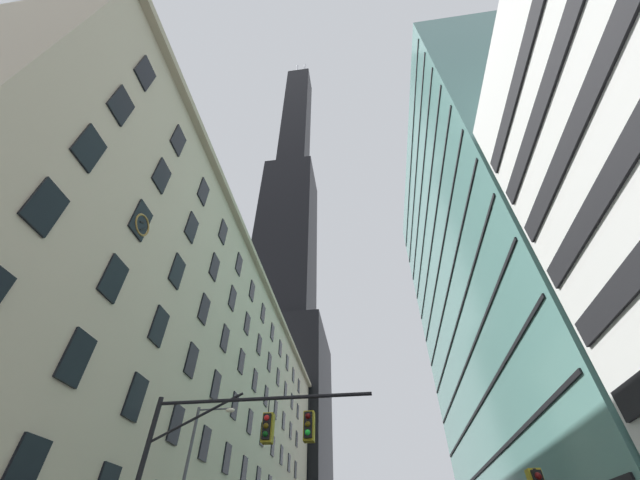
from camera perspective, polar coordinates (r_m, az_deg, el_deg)
station_building at (r=45.75m, az=-19.31°, el=-23.07°), size 14.45×69.57×29.56m
dark_skyscraper at (r=111.72m, az=-5.70°, el=-5.63°), size 25.18×25.18×220.96m
glass_office_midrise at (r=47.54m, az=29.39°, el=-4.98°), size 18.15×38.76×52.10m
traffic_signal_mast at (r=15.87m, az=-13.15°, el=-29.02°), size 8.90×0.63×6.62m
street_lamppost at (r=24.69m, az=-19.74°, el=-31.45°), size 2.40×0.32×8.58m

